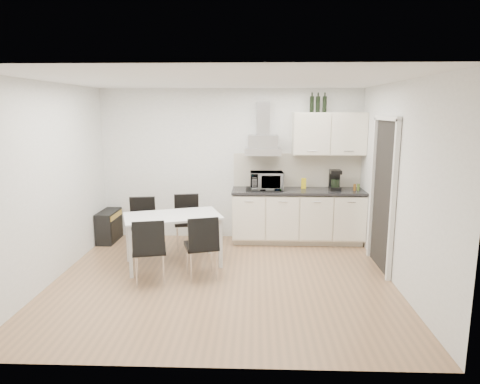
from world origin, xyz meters
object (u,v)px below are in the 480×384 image
object	(u,v)px
chair_near_left	(150,250)
chair_near_right	(201,247)
kitchenette	(300,194)
dining_table	(173,221)
chair_far_right	(188,223)
guitar_amp	(109,226)
floor_speaker	(214,231)
chair_far_left	(142,226)

from	to	relation	value
chair_near_left	chair_near_right	world-z (taller)	same
kitchenette	chair_near_left	bearing A→B (deg)	-138.99
dining_table	chair_far_right	world-z (taller)	chair_far_right
chair_far_right	kitchenette	bearing A→B (deg)	-178.58
guitar_amp	floor_speaker	distance (m)	1.82
chair_near_right	floor_speaker	world-z (taller)	chair_near_right
floor_speaker	chair_far_right	bearing A→B (deg)	-126.93
kitchenette	floor_speaker	world-z (taller)	kitchenette
dining_table	chair_far_right	size ratio (longest dim) A/B	1.74
chair_near_left	guitar_amp	world-z (taller)	chair_near_left
chair_far_right	chair_near_right	size ratio (longest dim) A/B	1.00
chair_far_left	floor_speaker	distance (m)	1.41
chair_near_right	floor_speaker	xyz separation A→B (m)	(-0.00, 1.84, -0.31)
chair_far_right	chair_near_left	size ratio (longest dim) A/B	1.00
chair_far_right	guitar_amp	distance (m)	1.48
chair_far_right	chair_near_right	distance (m)	1.28
dining_table	chair_far_left	xyz separation A→B (m)	(-0.59, 0.48, -0.22)
dining_table	floor_speaker	bearing A→B (deg)	51.32
guitar_amp	floor_speaker	bearing A→B (deg)	8.80
guitar_amp	floor_speaker	xyz separation A→B (m)	(1.80, 0.25, -0.14)
kitchenette	guitar_amp	distance (m)	3.33
chair_far_left	chair_far_right	distance (m)	0.73
kitchenette	chair_near_right	distance (m)	2.27
dining_table	guitar_amp	xyz separation A→B (m)	(-1.33, 1.10, -0.40)
kitchenette	chair_far_left	distance (m)	2.67
dining_table	chair_far_left	distance (m)	0.79
dining_table	chair_near_left	xyz separation A→B (m)	(-0.18, -0.67, -0.22)
chair_far_left	chair_near_right	world-z (taller)	same
dining_table	chair_far_left	world-z (taller)	chair_far_left
guitar_amp	dining_table	bearing A→B (deg)	-38.81
chair_far_right	chair_near_left	world-z (taller)	same
chair_near_left	guitar_amp	distance (m)	2.12
chair_far_left	guitar_amp	distance (m)	0.99
chair_far_right	chair_near_left	xyz separation A→B (m)	(-0.28, -1.40, 0.00)
chair_far_right	chair_near_right	bearing A→B (deg)	94.90
dining_table	chair_near_left	distance (m)	0.73
chair_far_right	chair_near_left	bearing A→B (deg)	66.46
chair_near_left	dining_table	bearing A→B (deg)	61.97
kitchenette	dining_table	size ratio (longest dim) A/B	1.65
kitchenette	dining_table	bearing A→B (deg)	-148.68
kitchenette	chair_near_left	distance (m)	2.85
dining_table	chair_near_left	world-z (taller)	chair_near_left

